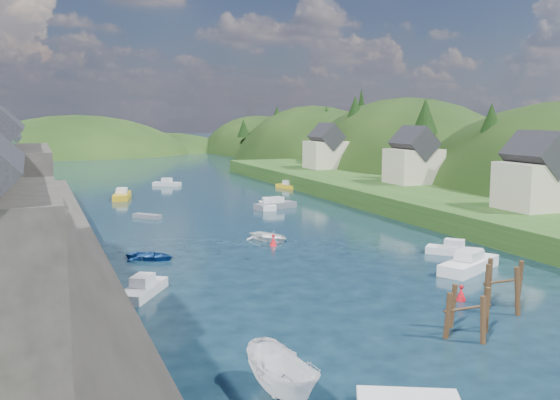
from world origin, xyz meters
name	(u,v)px	position (x,y,z in m)	size (l,w,h in m)	color
ground	(219,208)	(0.00, 50.00, 0.00)	(600.00, 600.00, 0.00)	black
hillside_right	(403,215)	(45.00, 75.00, -7.41)	(36.00, 245.56, 48.00)	black
far_hills	(114,187)	(1.22, 174.01, -10.80)	(103.00, 68.00, 44.00)	black
hill_trees	(196,122)	(0.86, 64.63, 11.15)	(91.46, 149.20, 12.68)	black
quay_left	(21,270)	(-24.00, 20.00, 1.00)	(12.00, 110.00, 2.00)	#2D2B28
terrace_right	(421,199)	(25.00, 40.00, 1.20)	(16.00, 120.00, 2.40)	#234719
right_bank_cottages	(406,160)	(28.00, 48.33, 5.84)	(9.00, 59.24, 8.41)	beige
piling_cluster_near	(467,317)	(-0.18, -1.29, 1.07)	(3.26, 3.04, 3.27)	#382314
piling_cluster_far	(503,290)	(5.05, 1.76, 1.29)	(3.14, 2.94, 3.71)	#382314
channel_buoy_near	(461,294)	(3.77, 4.30, 0.48)	(0.70, 0.70, 1.10)	red
channel_buoy_far	(273,241)	(-1.75, 25.37, 0.48)	(0.70, 0.70, 1.10)	red
moored_boats	(252,238)	(-3.27, 27.11, 0.56)	(36.70, 89.34, 2.27)	silver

